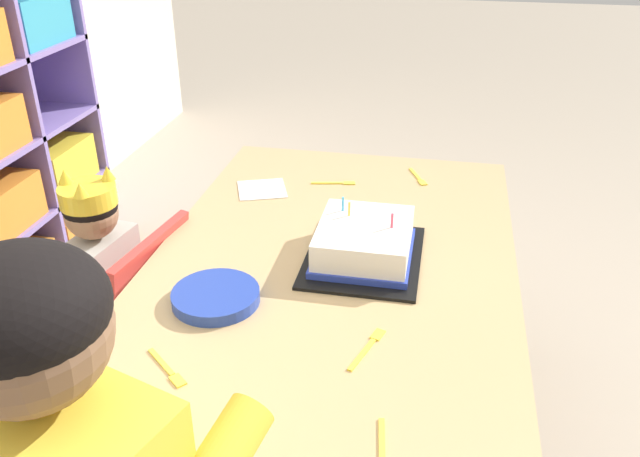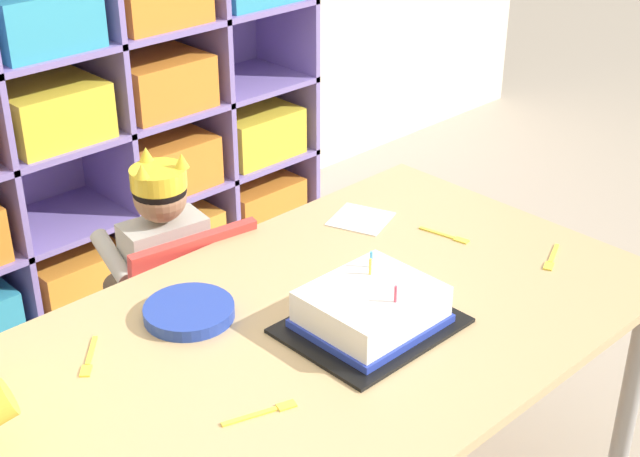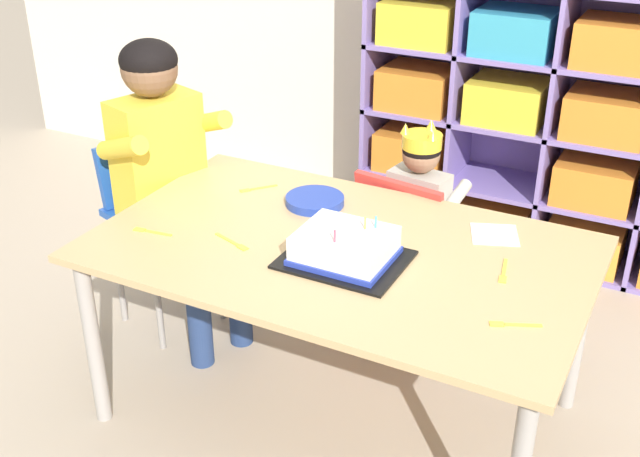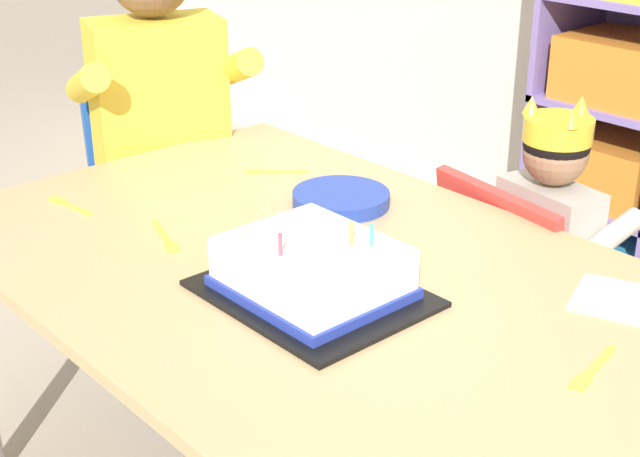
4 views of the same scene
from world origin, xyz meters
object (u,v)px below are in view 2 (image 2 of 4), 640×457
birthday_cake_on_tray (371,311)px  paper_plate_stack (189,312)px  classroom_chair_blue (182,316)px  child_with_crown (159,259)px  fork_near_cake_tray (264,412)px  fork_near_child_seat (447,236)px  activity_table (328,347)px  fork_by_napkin (552,259)px  fork_beside_plate_stack (89,359)px

birthday_cake_on_tray → paper_plate_stack: 0.38m
classroom_chair_blue → child_with_crown: (0.01, 0.11, 0.12)m
fork_near_cake_tray → fork_near_child_seat: 0.78m
fork_near_cake_tray → fork_near_child_seat: size_ratio=1.05×
activity_table → fork_near_cake_tray: fork_near_cake_tray is taller
activity_table → birthday_cake_on_tray: 0.13m
child_with_crown → paper_plate_stack: (-0.22, -0.44, 0.14)m
child_with_crown → paper_plate_stack: bearing=72.0°
paper_plate_stack → fork_near_cake_tray: bearing=-104.8°
birthday_cake_on_tray → fork_near_cake_tray: size_ratio=2.44×
activity_table → fork_near_child_seat: bearing=8.1°
fork_by_napkin → fork_near_child_seat: same height
paper_plate_stack → fork_near_child_seat: size_ratio=1.43×
classroom_chair_blue → fork_near_cake_tray: 0.77m
activity_table → classroom_chair_blue: bearing=89.2°
child_with_crown → fork_by_napkin: size_ratio=6.43×
fork_beside_plate_stack → birthday_cake_on_tray: bearing=-81.8°
fork_by_napkin → birthday_cake_on_tray: bearing=145.6°
fork_near_cake_tray → classroom_chair_blue: bearing=-95.3°
paper_plate_stack → fork_by_napkin: size_ratio=1.54×
birthday_cake_on_tray → fork_by_napkin: bearing=-11.1°
activity_table → birthday_cake_on_tray: birthday_cake_on_tray is taller
birthday_cake_on_tray → fork_near_child_seat: birthday_cake_on_tray is taller
activity_table → fork_by_napkin: (0.55, -0.17, 0.06)m
birthday_cake_on_tray → paper_plate_stack: birthday_cake_on_tray is taller
classroom_chair_blue → fork_beside_plate_stack: (-0.43, -0.32, 0.25)m
child_with_crown → fork_beside_plate_stack: bearing=51.8°
paper_plate_stack → fork_near_child_seat: (0.66, -0.15, -0.01)m
fork_near_cake_tray → fork_by_napkin: bearing=-164.7°
fork_beside_plate_stack → fork_by_napkin: 1.06m
classroom_chair_blue → fork_beside_plate_stack: classroom_chair_blue is taller
activity_table → child_with_crown: size_ratio=1.80×
fork_near_cake_tray → fork_beside_plate_stack: bearing=-50.3°
classroom_chair_blue → fork_by_napkin: (0.55, -0.72, 0.25)m
fork_beside_plate_stack → fork_by_napkin: (0.98, -0.40, 0.00)m
birthday_cake_on_tray → fork_beside_plate_stack: size_ratio=3.11×
activity_table → fork_near_child_seat: 0.48m
fork_near_cake_tray → fork_near_child_seat: same height
classroom_chair_blue → child_with_crown: child_with_crown is taller
child_with_crown → paper_plate_stack: 0.51m
activity_table → fork_beside_plate_stack: (-0.43, 0.23, 0.06)m
child_with_crown → fork_near_cake_tray: bearing=76.9°
activity_table → classroom_chair_blue: 0.57m
fork_by_napkin → fork_near_cake_tray: size_ratio=0.89×
paper_plate_stack → fork_by_napkin: 0.84m
paper_plate_stack → activity_table: bearing=-47.8°
fork_beside_plate_stack → fork_near_cake_tray: size_ratio=0.79×
activity_table → paper_plate_stack: bearing=132.2°
child_with_crown → fork_near_child_seat: size_ratio=6.01×
paper_plate_stack → birthday_cake_on_tray: bearing=-49.6°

